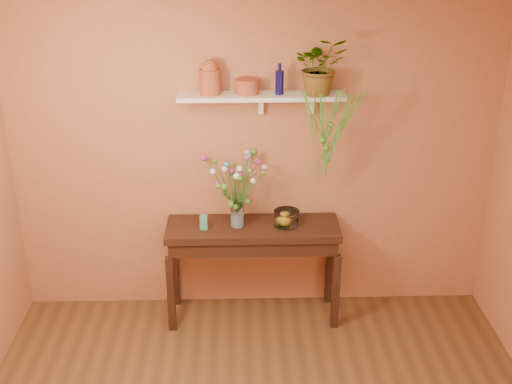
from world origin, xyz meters
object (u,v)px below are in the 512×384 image
blue_bottle (280,82)px  spider_plant (320,66)px  glass_bowl (287,218)px  sideboard (253,239)px  terracotta_jug (210,78)px  bouquet (236,176)px  glass_vase (237,215)px

blue_bottle → spider_plant: (0.31, -0.01, 0.12)m
spider_plant → glass_bowl: size_ratio=2.10×
sideboard → terracotta_jug: 1.37m
sideboard → bouquet: (-0.13, 0.00, 0.56)m
glass_vase → glass_bowl: 0.41m
spider_plant → glass_vase: size_ratio=1.94×
blue_bottle → sideboard: bearing=-152.7°
bouquet → glass_bowl: bouquet is taller
terracotta_jug → bouquet: bearing=-32.2°
sideboard → blue_bottle: bearing=27.3°
sideboard → glass_bowl: size_ratio=6.75×
sideboard → terracotta_jug: bearing=159.6°
blue_bottle → bouquet: 0.82m
blue_bottle → spider_plant: bearing=-2.4°
blue_bottle → spider_plant: 0.33m
bouquet → sideboard: bearing=-0.4°
terracotta_jug → glass_vase: size_ratio=1.19×
terracotta_jug → blue_bottle: (0.53, -0.01, -0.03)m
bouquet → blue_bottle: bearing=17.3°
spider_plant → bouquet: (-0.65, -0.09, -0.86)m
glass_bowl → terracotta_jug: bearing=169.0°
sideboard → glass_bowl: bearing=0.6°
sideboard → blue_bottle: 1.32m
spider_plant → glass_vase: (-0.64, -0.10, -1.20)m
glass_vase → bouquet: (-0.01, 0.00, 0.34)m
bouquet → spider_plant: bearing=8.2°
glass_vase → blue_bottle: bearing=18.1°
spider_plant → terracotta_jug: bearing=178.3°
glass_vase → glass_bowl: size_ratio=1.08×
spider_plant → glass_bowl: bearing=-159.0°
spider_plant → blue_bottle: bearing=177.6°
glass_bowl → spider_plant: bearing=21.0°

